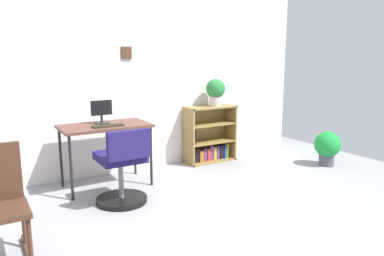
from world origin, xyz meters
The scene contains 9 objects.
ground_plane centered at (0.00, 0.00, 0.00)m, with size 6.24×6.24×0.00m, color gray.
wall_back centered at (0.00, 2.15, 1.29)m, with size 5.20×0.12×2.58m.
desk centered at (-0.58, 1.67, 0.66)m, with size 0.98×0.57×0.72m.
monitor centered at (-0.58, 1.78, 0.85)m, with size 0.24×0.18×0.27m.
keyboard centered at (-0.58, 1.55, 0.73)m, with size 0.34×0.11×0.02m, color #28261A.
office_chair centered at (-0.61, 1.07, 0.35)m, with size 0.52×0.55×0.80m.
bookshelf_low centered at (1.01, 1.95, 0.35)m, with size 0.73×0.30×0.80m.
potted_plant_on_shelf centered at (1.09, 1.90, 1.01)m, with size 0.27×0.27×0.38m.
potted_plant_floor centered at (2.28, 0.91, 0.27)m, with size 0.35×0.35×0.47m.
Camera 1 is at (-1.85, -2.33, 1.48)m, focal length 34.39 mm.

